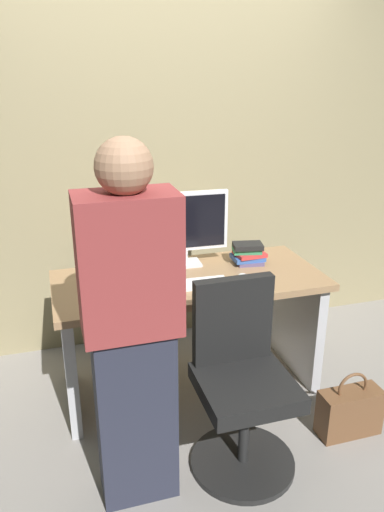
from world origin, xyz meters
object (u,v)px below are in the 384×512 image
Objects in this scene: person_at_desk at (132,332)px; monitor at (184,225)px; book_stack at (248,253)px; handbag at (350,411)px; mouse at (244,277)px; office_chair at (241,386)px; cup_near_keyboard at (113,284)px; desk at (190,311)px; keyboard at (190,285)px; cup_by_monitor at (116,267)px.

person_at_desk reaches higher than monitor.
handbag is at bearing -69.54° from book_stack.
handbag is at bearing -52.56° from mouse.
mouse is (0.22, 0.54, 0.32)m from office_chair.
office_chair is 0.70m from handbag.
monitor reaches higher than cup_near_keyboard.
monitor is 1.43× the size of handbag.
cup_near_keyboard is (0.01, 0.65, -0.06)m from person_at_desk.
office_chair reaches higher than desk.
office_chair is 0.93m from book_stack.
book_stack reaches higher than handbag.
book_stack is at bearing 15.16° from desk.
book_stack is (0.35, 0.77, 0.37)m from office_chair.
keyboard is at bearing 179.08° from mouse.
mouse is (0.26, -0.32, -0.24)m from monitor.
person_at_desk is at bearing -90.88° from cup_near_keyboard.
cup_by_monitor is at bearing 175.66° from book_stack.
office_chair is 1.03m from monitor.
desk is 2.87× the size of monitor.
office_chair is (0.06, -0.66, -0.09)m from desk.
desk is 0.52m from monitor.
person_at_desk is at bearing -141.57° from mouse.
mouse is 0.27m from book_stack.
book_stack is (0.41, 0.11, 0.28)m from desk.
cup_by_monitor is (-0.46, 0.84, 0.35)m from office_chair.
office_chair is 1.02m from cup_by_monitor.
keyboard is at bearing -100.35° from monitor.
cup_near_keyboard is at bearing 175.84° from mouse.
book_stack is at bearing 110.46° from handbag.
book_stack reaches higher than cup_near_keyboard.
cup_near_keyboard is 0.48× the size of book_stack.
cup_near_keyboard is at bearing 131.08° from office_chair.
person_at_desk reaches higher than keyboard.
cup_by_monitor reaches higher than handbag.
mouse is 0.74m from cup_near_keyboard.
mouse is 0.75m from cup_by_monitor.
office_chair reaches higher than book_stack.
cup_by_monitor is 0.81m from book_stack.
desk reaches higher than handbag.
keyboard is 1.14× the size of handbag.
keyboard is 0.32m from mouse.
handbag is (0.68, -0.86, -0.85)m from monitor.
mouse is at bearing 67.38° from office_chair.
mouse is at bearing -23.57° from cup_by_monitor.
office_chair reaches higher than keyboard.
keyboard is at bearing 54.44° from person_at_desk.
monitor is 0.48m from cup_by_monitor.
cup_by_monitor is at bearing 118.88° from office_chair.
keyboard is at bearing -6.63° from cup_near_keyboard.
keyboard is at bearing 100.10° from office_chair.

